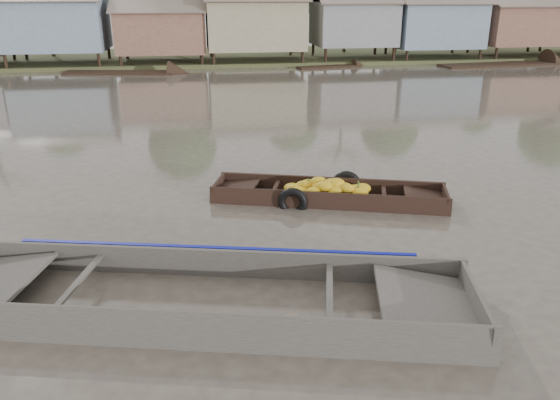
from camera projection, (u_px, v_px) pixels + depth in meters
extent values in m
plane|color=#4B4239|center=(291.00, 247.00, 10.78)|extent=(120.00, 120.00, 0.00)
cube|color=#384723|center=(217.00, 58.00, 41.25)|extent=(120.00, 12.00, 0.50)
cube|color=slate|center=(56.00, 25.00, 35.57)|extent=(6.20, 5.20, 3.20)
cube|color=brown|center=(161.00, 32.00, 36.70)|extent=(5.80, 4.60, 2.70)
cube|color=brown|center=(158.00, 4.00, 34.91)|extent=(6.20, 2.67, 1.14)
cube|color=brown|center=(160.00, 3.00, 37.20)|extent=(6.20, 2.67, 1.14)
cube|color=gray|center=(254.00, 24.00, 37.42)|extent=(6.50, 5.30, 3.30)
cube|color=gray|center=(353.00, 24.00, 38.43)|extent=(5.40, 4.70, 2.90)
cube|color=slate|center=(434.00, 24.00, 39.31)|extent=(6.00, 5.00, 3.10)
cube|color=brown|center=(517.00, 24.00, 40.24)|extent=(5.70, 4.90, 2.80)
cylinder|color=#473323|center=(49.00, 25.00, 39.61)|extent=(0.28, 0.28, 4.90)
cylinder|color=#473323|center=(174.00, 15.00, 39.70)|extent=(0.28, 0.28, 6.30)
cylinder|color=#473323|center=(293.00, 21.00, 42.08)|extent=(0.28, 0.28, 5.25)
cylinder|color=#473323|center=(397.00, 18.00, 42.22)|extent=(0.28, 0.28, 5.60)
cylinder|color=#473323|center=(486.00, 24.00, 44.46)|extent=(0.28, 0.28, 4.55)
cylinder|color=#473323|center=(346.00, 2.00, 41.69)|extent=(0.24, 0.24, 8.00)
cube|color=black|center=(328.00, 203.00, 13.23)|extent=(5.53, 2.61, 0.08)
cube|color=black|center=(330.00, 186.00, 13.70)|extent=(5.38, 1.78, 0.52)
cube|color=black|center=(327.00, 203.00, 12.60)|extent=(5.38, 1.78, 0.52)
cube|color=black|center=(445.00, 200.00, 12.78)|extent=(0.41, 1.18, 0.49)
cube|color=black|center=(425.00, 197.00, 12.82)|extent=(1.21, 1.28, 0.19)
cube|color=black|center=(219.00, 189.00, 13.53)|extent=(0.41, 1.18, 0.49)
cube|color=black|center=(237.00, 188.00, 13.44)|extent=(1.21, 1.28, 0.19)
cube|color=black|center=(275.00, 188.00, 13.30)|extent=(0.44, 1.14, 0.05)
cube|color=black|center=(384.00, 193.00, 12.94)|extent=(0.44, 1.14, 0.05)
ellipsoid|color=gold|center=(348.00, 189.00, 12.86)|extent=(0.41, 0.33, 0.22)
ellipsoid|color=gold|center=(323.00, 186.00, 13.35)|extent=(0.42, 0.35, 0.22)
ellipsoid|color=gold|center=(362.00, 189.00, 13.20)|extent=(0.51, 0.42, 0.27)
ellipsoid|color=gold|center=(291.00, 198.00, 12.97)|extent=(0.41, 0.34, 0.22)
ellipsoid|color=gold|center=(308.00, 185.00, 13.20)|extent=(0.52, 0.43, 0.28)
ellipsoid|color=gold|center=(292.00, 188.00, 13.37)|extent=(0.47, 0.39, 0.25)
ellipsoid|color=gold|center=(298.00, 192.00, 13.05)|extent=(0.52, 0.43, 0.27)
ellipsoid|color=gold|center=(320.00, 185.00, 13.24)|extent=(0.46, 0.38, 0.24)
ellipsoid|color=gold|center=(331.00, 183.00, 13.13)|extent=(0.40, 0.33, 0.21)
ellipsoid|color=gold|center=(319.00, 182.00, 13.13)|extent=(0.49, 0.40, 0.26)
ellipsoid|color=gold|center=(303.00, 186.00, 13.23)|extent=(0.44, 0.37, 0.24)
ellipsoid|color=gold|center=(332.00, 197.00, 12.81)|extent=(0.42, 0.35, 0.22)
ellipsoid|color=gold|center=(355.00, 189.00, 13.29)|extent=(0.45, 0.37, 0.24)
ellipsoid|color=gold|center=(336.00, 184.00, 13.00)|extent=(0.53, 0.44, 0.28)
ellipsoid|color=gold|center=(327.00, 185.00, 13.20)|extent=(0.49, 0.41, 0.26)
ellipsoid|color=gold|center=(294.00, 190.00, 13.20)|extent=(0.52, 0.43, 0.28)
ellipsoid|color=gold|center=(360.00, 193.00, 12.87)|extent=(0.48, 0.39, 0.25)
ellipsoid|color=gold|center=(342.00, 187.00, 13.42)|extent=(0.43, 0.35, 0.23)
ellipsoid|color=gold|center=(344.00, 188.00, 12.98)|extent=(0.48, 0.39, 0.25)
ellipsoid|color=gold|center=(332.00, 188.00, 12.98)|extent=(0.46, 0.38, 0.25)
ellipsoid|color=gold|center=(340.00, 187.00, 13.39)|extent=(0.45, 0.37, 0.24)
ellipsoid|color=gold|center=(368.00, 200.00, 12.70)|extent=(0.43, 0.36, 0.23)
ellipsoid|color=gold|center=(298.00, 195.00, 12.97)|extent=(0.51, 0.42, 0.27)
ellipsoid|color=gold|center=(301.00, 192.00, 13.02)|extent=(0.46, 0.38, 0.24)
ellipsoid|color=gold|center=(314.00, 191.00, 12.90)|extent=(0.40, 0.33, 0.21)
ellipsoid|color=gold|center=(291.00, 193.00, 13.23)|extent=(0.40, 0.33, 0.21)
ellipsoid|color=gold|center=(323.00, 185.00, 13.29)|extent=(0.46, 0.38, 0.24)
ellipsoid|color=gold|center=(336.00, 191.00, 12.91)|extent=(0.45, 0.37, 0.24)
ellipsoid|color=gold|center=(320.00, 187.00, 13.04)|extent=(0.48, 0.40, 0.26)
ellipsoid|color=gold|center=(325.00, 186.00, 12.93)|extent=(0.49, 0.41, 0.26)
cylinder|color=#3F6626|center=(309.00, 182.00, 13.12)|extent=(0.04, 0.04, 0.18)
cylinder|color=#3F6626|center=(337.00, 184.00, 13.02)|extent=(0.04, 0.04, 0.18)
cylinder|color=#3F6626|center=(358.00, 185.00, 12.96)|extent=(0.04, 0.04, 0.18)
torus|color=black|center=(346.00, 185.00, 13.71)|extent=(0.79, 0.40, 0.77)
torus|color=black|center=(293.00, 202.00, 12.63)|extent=(0.72, 0.38, 0.70)
cube|color=#3F3A35|center=(202.00, 313.00, 8.71)|extent=(8.61, 3.72, 0.08)
cube|color=#3F3A35|center=(214.00, 266.00, 9.56)|extent=(8.40, 2.18, 0.69)
cube|color=#3F3A35|center=(185.00, 334.00, 7.64)|extent=(8.40, 2.18, 0.69)
cube|color=#3F3A35|center=(474.00, 308.00, 8.27)|extent=(0.55, 2.06, 0.65)
cube|color=#3F3A35|center=(426.00, 301.00, 8.30)|extent=(1.84, 2.10, 0.26)
cube|color=#3F3A35|center=(77.00, 283.00, 8.71)|extent=(0.57, 1.99, 0.05)
cube|color=#3F3A35|center=(330.00, 294.00, 8.39)|extent=(0.57, 1.99, 0.05)
cube|color=#665E54|center=(202.00, 310.00, 8.69)|extent=(6.61, 3.09, 0.02)
cube|color=#0E148D|center=(214.00, 250.00, 9.53)|extent=(6.79, 1.72, 0.17)
torus|color=olive|center=(291.00, 325.00, 8.25)|extent=(0.48, 0.48, 0.07)
torus|color=olive|center=(291.00, 322.00, 8.23)|extent=(0.39, 0.39, 0.07)
cube|color=black|center=(328.00, 68.00, 36.14)|extent=(4.26, 1.76, 0.35)
cube|color=black|center=(498.00, 66.00, 37.30)|extent=(8.60, 2.88, 0.35)
cube|color=black|center=(119.00, 74.00, 33.53)|extent=(6.83, 2.54, 0.35)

